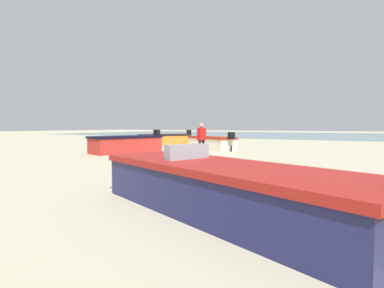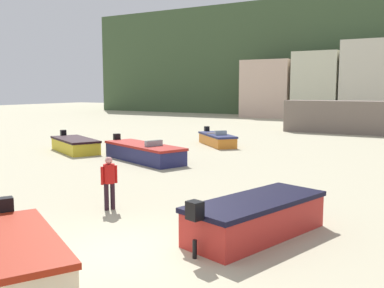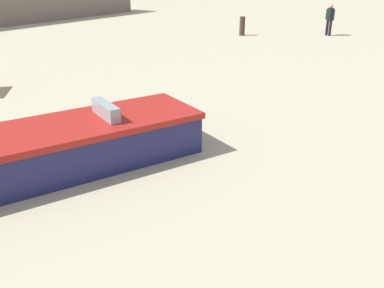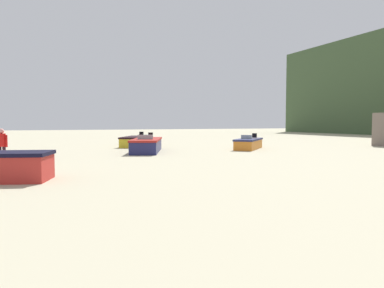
# 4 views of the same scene
# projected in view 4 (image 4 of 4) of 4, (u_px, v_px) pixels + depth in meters

# --- Properties ---
(boat_navy_1) EXTENTS (5.52, 3.42, 1.17)m
(boat_navy_1) POSITION_uv_depth(u_px,v_px,m) (147.00, 145.00, 22.85)
(boat_navy_1) COLOR navy
(boat_navy_1) RESTS_ON ground
(boat_yellow_4) EXTENTS (4.44, 3.33, 1.11)m
(boat_yellow_4) POSITION_uv_depth(u_px,v_px,m) (136.00, 141.00, 28.00)
(boat_yellow_4) COLOR gold
(boat_yellow_4) RESTS_ON ground
(boat_orange_5) EXTENTS (3.82, 3.73, 1.06)m
(boat_orange_5) POSITION_uv_depth(u_px,v_px,m) (249.00, 144.00, 25.26)
(boat_orange_5) COLOR orange
(boat_orange_5) RESTS_ON ground
(beach_walker_distant) EXTENTS (0.45, 0.52, 1.62)m
(beach_walker_distant) POSITION_uv_depth(u_px,v_px,m) (2.00, 144.00, 15.67)
(beach_walker_distant) COLOR black
(beach_walker_distant) RESTS_ON ground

